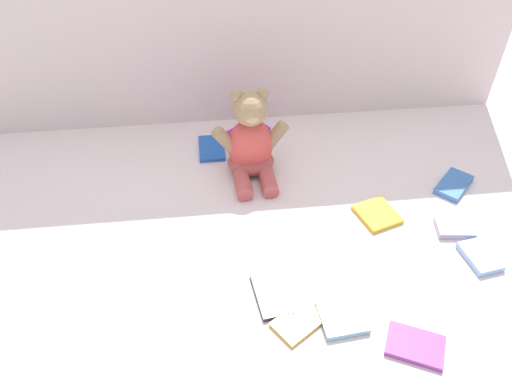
# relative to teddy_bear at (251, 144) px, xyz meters

# --- Properties ---
(ground_plane) EXTENTS (3.20, 3.20, 0.00)m
(ground_plane) POSITION_rel_teddy_bear_xyz_m (-0.01, -0.11, -0.10)
(ground_plane) COLOR silver
(backdrop_drape) EXTENTS (1.79, 0.03, 0.73)m
(backdrop_drape) POSITION_rel_teddy_bear_xyz_m (-0.01, 0.30, 0.26)
(backdrop_drape) COLOR beige
(backdrop_drape) RESTS_ON ground_plane
(teddy_bear) EXTENTS (0.23, 0.20, 0.27)m
(teddy_bear) POSITION_rel_teddy_bear_xyz_m (0.00, 0.00, 0.00)
(teddy_bear) COLOR #D84C47
(teddy_bear) RESTS_ON ground_plane
(book_case_0) EXTENTS (0.14, 0.14, 0.02)m
(book_case_0) POSITION_rel_teddy_bear_xyz_m (0.58, -0.14, -0.09)
(book_case_0) COLOR #3968AF
(book_case_0) RESTS_ON ground_plane
(book_case_1) EXTENTS (0.09, 0.12, 0.02)m
(book_case_1) POSITION_rel_teddy_bear_xyz_m (0.54, -0.41, -0.09)
(book_case_1) COLOR #82ABDE
(book_case_1) RESTS_ON ground_plane
(book_case_2) EXTENTS (0.10, 0.14, 0.01)m
(book_case_2) POSITION_rel_teddy_bear_xyz_m (0.00, -0.47, -0.10)
(book_case_2) COLOR #24232C
(book_case_2) RESTS_ON ground_plane
(book_case_3) EXTENTS (0.13, 0.13, 0.01)m
(book_case_3) POSITION_rel_teddy_bear_xyz_m (0.32, -0.23, -0.10)
(book_case_3) COLOR gold
(book_case_3) RESTS_ON ground_plane
(book_case_4) EXTENTS (0.15, 0.14, 0.01)m
(book_case_4) POSITION_rel_teddy_bear_xyz_m (0.01, 0.20, -0.10)
(book_case_4) COLOR #9A2697
(book_case_4) RESTS_ON ground_plane
(book_case_5) EXTENTS (0.13, 0.12, 0.01)m
(book_case_5) POSITION_rel_teddy_bear_xyz_m (0.05, -0.55, -0.10)
(book_case_5) COLOR orange
(book_case_5) RESTS_ON ground_plane
(book_case_6) EXTENTS (0.08, 0.13, 0.01)m
(book_case_6) POSITION_rel_teddy_bear_xyz_m (-0.11, 0.12, -0.10)
(book_case_6) COLOR #1E53B2
(book_case_6) RESTS_ON ground_plane
(book_case_7) EXTENTS (0.14, 0.13, 0.01)m
(book_case_7) POSITION_rel_teddy_bear_xyz_m (0.29, -0.63, -0.10)
(book_case_7) COLOR #8C378E
(book_case_7) RESTS_ON ground_plane
(book_case_8) EXTENTS (0.10, 0.08, 0.02)m
(book_case_8) POSITION_rel_teddy_bear_xyz_m (0.51, -0.31, -0.09)
(book_case_8) COLOR #9C8FA4
(book_case_8) RESTS_ON ground_plane
(book_case_9) EXTENTS (0.11, 0.11, 0.02)m
(book_case_9) POSITION_rel_teddy_bear_xyz_m (0.15, -0.55, -0.09)
(book_case_9) COLOR #76AFC9
(book_case_9) RESTS_ON ground_plane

